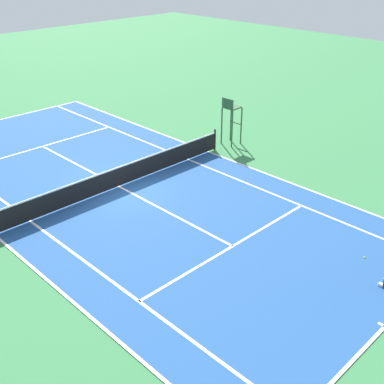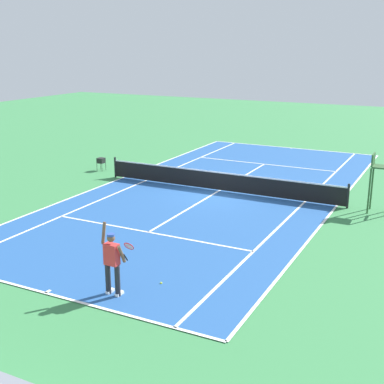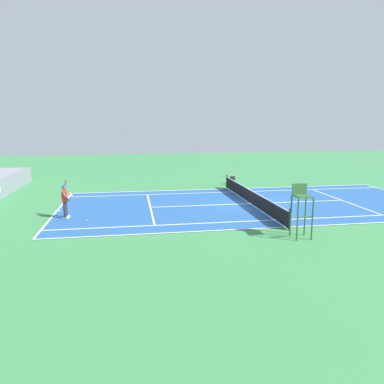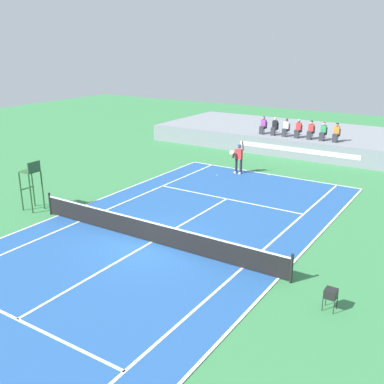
% 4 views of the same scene
% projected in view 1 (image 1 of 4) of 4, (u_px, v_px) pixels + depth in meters
% --- Properties ---
extents(ground_plane, '(80.00, 80.00, 0.00)m').
position_uv_depth(ground_plane, '(119.00, 187.00, 20.84)').
color(ground_plane, '#387F47').
extents(court, '(11.08, 23.88, 0.03)m').
position_uv_depth(court, '(119.00, 187.00, 20.84)').
color(court, '#235193').
rests_on(court, ground).
extents(net, '(11.98, 0.10, 1.07)m').
position_uv_depth(net, '(118.00, 176.00, 20.60)').
color(net, black).
rests_on(net, ground).
extents(tennis_ball, '(0.07, 0.07, 0.07)m').
position_uv_depth(tennis_ball, '(364.00, 258.00, 16.16)').
color(tennis_ball, '#D1E533').
rests_on(tennis_ball, ground).
extents(umpire_chair, '(0.77, 0.77, 2.44)m').
position_uv_depth(umpire_chair, '(231.00, 115.00, 24.56)').
color(umpire_chair, '#2D562D').
rests_on(umpire_chair, ground).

